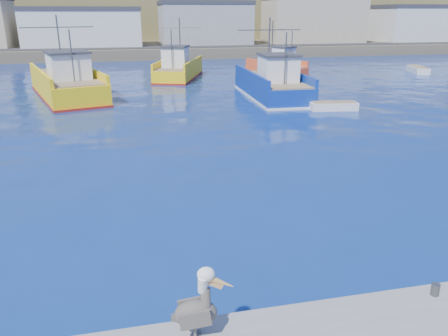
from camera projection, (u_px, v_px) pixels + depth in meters
name	position (u px, v px, depth m)	size (l,w,h in m)	color
ground	(269.00, 255.00, 13.10)	(260.00, 260.00, 0.00)	#08135F
dock_bollards	(342.00, 303.00, 9.87)	(36.20, 0.20, 0.30)	#4C4C4C
far_shore	(136.00, 3.00, 110.47)	(200.00, 81.00, 24.00)	brown
trawler_yellow_a	(67.00, 84.00, 37.11)	(7.87, 13.78, 6.74)	yellow
trawler_yellow_b	(178.00, 69.00, 47.58)	(6.73, 10.85, 6.38)	yellow
trawler_blue	(272.00, 85.00, 37.05)	(5.49, 11.53, 6.53)	navy
boat_orange	(278.00, 66.00, 50.59)	(5.97, 7.91, 5.97)	#E44C26
skiff_mid	(333.00, 107.00, 32.44)	(3.60, 1.67, 0.75)	silver
skiff_far	(418.00, 70.00, 52.37)	(2.72, 4.51, 0.93)	silver
pelican	(198.00, 308.00, 8.87)	(1.32, 0.60, 1.62)	#595451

